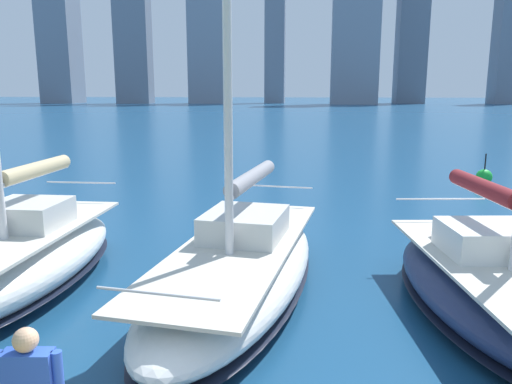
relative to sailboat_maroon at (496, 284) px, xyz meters
name	(u,v)px	position (x,y,z in m)	size (l,w,h in m)	color
city_skyline	(304,26)	(7.20, -151.28, 22.68)	(165.57, 21.34, 53.22)	gray
sailboat_maroon	(496,284)	(0.00, 0.00, 0.00)	(3.60, 6.86, 11.58)	navy
sailboat_grey	(239,265)	(4.81, -0.47, -0.02)	(3.64, 8.44, 10.91)	white
sailboat_tan	(22,256)	(9.41, -0.33, 0.05)	(2.60, 6.68, 10.81)	white
channel_buoy	(484,177)	(-4.18, -13.84, -0.32)	(0.70, 0.70, 1.40)	green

